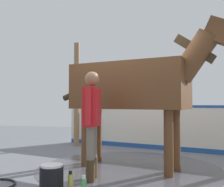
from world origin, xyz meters
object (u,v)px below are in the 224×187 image
(wash_bucket, at_px, (51,178))
(bottle_shampoo, at_px, (70,181))
(horse, at_px, (135,86))
(bottle_spray, at_px, (84,186))
(handler, at_px, (92,117))

(wash_bucket, bearing_deg, bottle_shampoo, -160.66)
(wash_bucket, distance_m, bottle_shampoo, 0.27)
(horse, relative_size, wash_bucket, 9.48)
(horse, distance_m, bottle_spray, 2.17)
(horse, xyz_separation_m, bottle_spray, (0.51, 1.55, -1.42))
(wash_bucket, relative_size, bottle_shampoo, 1.36)
(wash_bucket, bearing_deg, bottle_spray, 172.02)
(horse, relative_size, bottle_shampoo, 12.90)
(horse, xyz_separation_m, wash_bucket, (1.01, 1.48, -1.36))
(bottle_spray, bearing_deg, bottle_shampoo, -32.34)
(bottle_shampoo, bearing_deg, wash_bucket, 19.34)
(horse, bearing_deg, wash_bucket, -107.85)
(wash_bucket, bearing_deg, horse, -124.14)
(horse, relative_size, handler, 2.00)
(handler, height_order, wash_bucket, handler)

